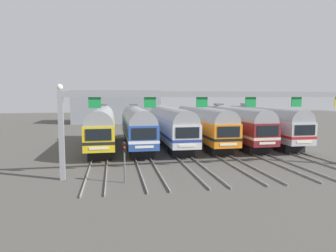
{
  "coord_description": "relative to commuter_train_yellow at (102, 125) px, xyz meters",
  "views": [
    {
      "loc": [
        -8.86,
        -36.03,
        6.1
      ],
      "look_at": [
        -1.6,
        3.46,
        2.1
      ],
      "focal_mm": 32.04,
      "sensor_mm": 36.0,
      "label": 1
    }
  ],
  "objects": [
    {
      "name": "track_bed",
      "position": [
        10.17,
        17.0,
        -2.61
      ],
      "size": [
        21.84,
        70.0,
        0.15
      ],
      "color": "gray",
      "rests_on": "ground"
    },
    {
      "name": "catenary_gantry",
      "position": [
        10.17,
        -13.5,
        2.66
      ],
      "size": [
        25.58,
        0.44,
        6.97
      ],
      "color": "gray",
      "rests_on": "ground"
    },
    {
      "name": "maintenance_building",
      "position": [
        2.08,
        35.41,
        1.0
      ],
      "size": [
        19.57,
        10.0,
        7.37
      ],
      "primitive_type": "cube",
      "color": "gray",
      "rests_on": "ground"
    },
    {
      "name": "yard_signal_mast",
      "position": [
        2.03,
        -15.19,
        -0.66
      ],
      "size": [
        0.28,
        0.35,
        2.9
      ],
      "color": "#59595E",
      "rests_on": "ground"
    },
    {
      "name": "commuter_train_stainless",
      "position": [
        20.34,
        0.0,
        0.0
      ],
      "size": [
        2.88,
        18.06,
        5.05
      ],
      "color": "#B2B5BA",
      "rests_on": "ground"
    },
    {
      "name": "commuter_train_silver",
      "position": [
        8.14,
        -0.0,
        -0.0
      ],
      "size": [
        2.88,
        18.06,
        4.77
      ],
      "color": "silver",
      "rests_on": "ground"
    },
    {
      "name": "ground_plane",
      "position": [
        10.17,
        0.0,
        -2.69
      ],
      "size": [
        160.0,
        160.0,
        0.0
      ],
      "primitive_type": "plane",
      "color": "#4C4944"
    },
    {
      "name": "commuter_train_yellow",
      "position": [
        0.0,
        0.0,
        0.0
      ],
      "size": [
        2.88,
        18.06,
        5.05
      ],
      "color": "gold",
      "rests_on": "ground"
    },
    {
      "name": "commuter_train_blue",
      "position": [
        4.07,
        0.0,
        0.0
      ],
      "size": [
        2.88,
        18.06,
        5.05
      ],
      "color": "#284C9E",
      "rests_on": "ground"
    },
    {
      "name": "commuter_train_maroon",
      "position": [
        16.27,
        0.0,
        0.0
      ],
      "size": [
        2.88,
        18.06,
        5.05
      ],
      "color": "maroon",
      "rests_on": "ground"
    },
    {
      "name": "commuter_train_orange",
      "position": [
        12.2,
        -0.0,
        -0.0
      ],
      "size": [
        2.88,
        18.06,
        4.77
      ],
      "color": "orange",
      "rests_on": "ground"
    }
  ]
}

